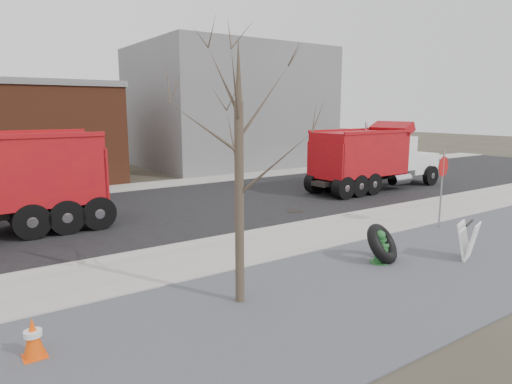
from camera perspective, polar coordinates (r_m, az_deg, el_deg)
ground at (r=13.25m, az=3.64°, el=-6.63°), size 120.00×120.00×0.00m
gravel_verge at (r=10.87m, az=15.32°, el=-10.77°), size 60.00×5.00×0.03m
sidewalk at (r=13.43m, az=2.98°, el=-6.26°), size 60.00×2.50×0.06m
curb at (r=14.44m, az=-0.17°, el=-4.96°), size 60.00×0.15×0.11m
road at (r=18.46m, az=-8.53°, el=-1.83°), size 60.00×9.40×0.02m
far_sidewalk at (r=23.63m, az=-14.63°, el=0.65°), size 60.00×2.00×0.06m
building_grey at (r=32.64m, az=-3.49°, el=10.55°), size 12.00×10.00×8.00m
bare_tree at (r=8.72m, az=-2.15°, el=6.61°), size 3.20×3.20×5.20m
fire_hydrant at (r=11.96m, az=15.23°, el=-6.84°), size 0.50×0.49×0.88m
truck_tire at (r=12.12m, az=15.49°, el=-6.25°), size 1.32×1.17×1.08m
stop_sign at (r=15.93m, az=22.28°, el=2.04°), size 0.70×0.15×2.59m
sandwich_board at (r=12.98m, az=24.97°, el=-5.56°), size 0.82×0.66×0.99m
traffic_cone_far at (r=8.23m, az=-26.09°, el=-16.08°), size 0.36×0.36×0.68m
dump_truck_red_a at (r=22.66m, az=14.43°, el=4.37°), size 7.98×2.43×3.22m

